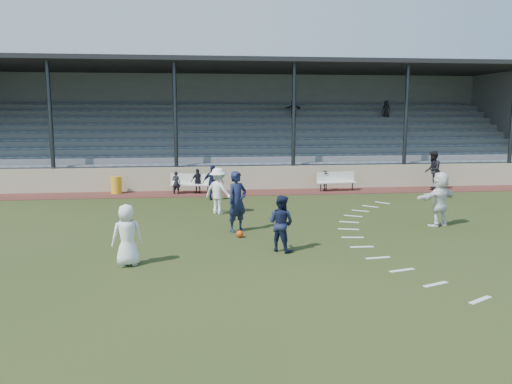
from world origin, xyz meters
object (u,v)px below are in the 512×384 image
bench_right (336,179)px  trash_bin (116,185)px  bench_left (191,182)px  player_white_lead (127,235)px  official (432,170)px  player_navy_lead (237,201)px  football (240,234)px

bench_right → trash_bin: bench_right is taller
bench_left → player_white_lead: bearing=-84.4°
bench_left → official: bearing=11.6°
trash_bin → player_white_lead: bearing=-79.8°
player_navy_lead → bench_right: bearing=21.8°
official → trash_bin: bearing=-61.7°
football → official: (10.61, 8.79, 0.90)m
bench_left → trash_bin: bearing=-172.7°
trash_bin → football: bearing=-60.7°
bench_right → player_white_lead: (-8.75, -11.61, 0.22)m
trash_bin → official: (15.88, -0.59, 0.57)m
player_navy_lead → bench_left: bearing=67.9°
bench_right → football: 10.65m
football → official: size_ratio=0.12×
bench_right → player_white_lead: player_white_lead is taller
player_white_lead → football: bearing=-157.6°
bench_right → football: (-5.64, -9.02, -0.47)m
football → player_white_lead: size_ratio=0.14×
football → player_navy_lead: size_ratio=0.11×
bench_left → official: size_ratio=1.03×
bench_left → football: size_ratio=8.92×
player_white_lead → player_navy_lead: bearing=-149.3°
bench_right → football: size_ratio=8.89×
bench_left → player_navy_lead: bearing=-65.8°
bench_left → player_white_lead: 11.71m
football → player_navy_lead: (-0.01, 0.86, 0.89)m
player_white_lead → bench_left: bearing=-114.4°
bench_left → player_white_lead: player_white_lead is taller
official → player_white_lead: bearing=-20.0°
bench_right → official: (4.97, -0.24, 0.43)m
trash_bin → player_white_lead: (2.16, -11.97, 0.37)m
player_white_lead → official: (13.72, 11.37, 0.21)m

